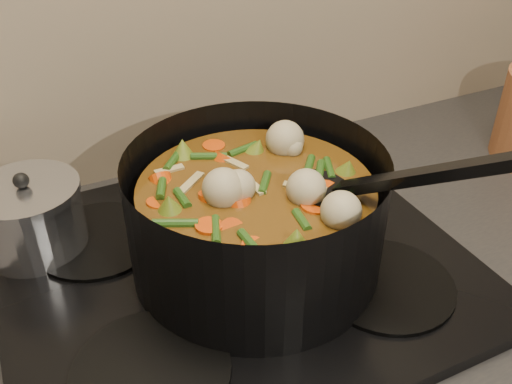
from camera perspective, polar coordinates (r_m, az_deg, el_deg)
name	(u,v)px	position (r m, az deg, el deg)	size (l,w,h in m)	color
stovetop	(235,267)	(0.80, -2.15, -7.49)	(0.62, 0.54, 0.03)	black
stockpot	(257,217)	(0.75, 0.06, -2.55)	(0.41, 0.44, 0.25)	black
saucepan	(31,217)	(0.85, -21.59, -2.33)	(0.15, 0.15, 0.12)	silver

